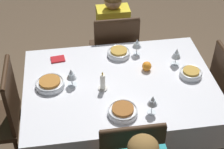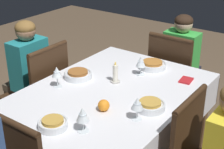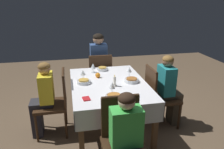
{
  "view_description": "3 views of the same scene",
  "coord_description": "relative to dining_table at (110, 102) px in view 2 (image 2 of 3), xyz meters",
  "views": [
    {
      "loc": [
        -0.34,
        -1.91,
        2.43
      ],
      "look_at": [
        -0.06,
        -0.01,
        0.84
      ],
      "focal_mm": 55.0,
      "sensor_mm": 36.0,
      "label": 1
    },
    {
      "loc": [
        1.68,
        1.23,
        1.83
      ],
      "look_at": [
        -0.09,
        -0.05,
        0.82
      ],
      "focal_mm": 55.0,
      "sensor_mm": 36.0,
      "label": 2
    },
    {
      "loc": [
        -2.76,
        0.53,
        1.87
      ],
      "look_at": [
        -0.01,
        -0.04,
        0.86
      ],
      "focal_mm": 35.0,
      "sensor_mm": 36.0,
      "label": 3
    }
  ],
  "objects": [
    {
      "name": "candle_centerpiece",
      "position": [
        -0.14,
        -0.05,
        0.15
      ],
      "size": [
        0.07,
        0.07,
        0.16
      ],
      "color": "beige",
      "rests_on": "dining_table"
    },
    {
      "name": "orange_fruit",
      "position": [
        0.23,
        0.12,
        0.12
      ],
      "size": [
        0.07,
        0.07,
        0.07
      ],
      "primitive_type": "sphere",
      "color": "orange",
      "rests_on": "dining_table"
    },
    {
      "name": "bowl_south",
      "position": [
        -0.03,
        -0.32,
        0.11
      ],
      "size": [
        0.21,
        0.21,
        0.06
      ],
      "color": "silver",
      "rests_on": "dining_table"
    },
    {
      "name": "bowl_west",
      "position": [
        -0.52,
        0.04,
        0.11
      ],
      "size": [
        0.22,
        0.22,
        0.06
      ],
      "color": "silver",
      "rests_on": "dining_table"
    },
    {
      "name": "wine_glass_south",
      "position": [
        0.16,
        -0.34,
        0.19
      ],
      "size": [
        0.07,
        0.07,
        0.15
      ],
      "color": "white",
      "rests_on": "dining_table"
    },
    {
      "name": "wine_glass_west",
      "position": [
        -0.36,
        0.03,
        0.19
      ],
      "size": [
        0.07,
        0.07,
        0.15
      ],
      "color": "white",
      "rests_on": "dining_table"
    },
    {
      "name": "person_child_green",
      "position": [
        -1.11,
        0.03,
        -0.08
      ],
      "size": [
        0.33,
        0.3,
        1.06
      ],
      "rotation": [
        0.0,
        0.0,
        -1.57
      ],
      "color": "#282833",
      "rests_on": "ground_plane"
    },
    {
      "name": "bowl_north",
      "position": [
        0.05,
        0.34,
        0.11
      ],
      "size": [
        0.19,
        0.19,
        0.06
      ],
      "color": "silver",
      "rests_on": "dining_table"
    },
    {
      "name": "wine_glass_east",
      "position": [
        0.47,
        0.16,
        0.19
      ],
      "size": [
        0.07,
        0.07,
        0.15
      ],
      "color": "white",
      "rests_on": "dining_table"
    },
    {
      "name": "wine_glass_north",
      "position": [
        0.19,
        0.34,
        0.19
      ],
      "size": [
        0.07,
        0.07,
        0.14
      ],
      "color": "white",
      "rests_on": "dining_table"
    },
    {
      "name": "bowl_east",
      "position": [
        0.55,
        0.0,
        0.11
      ],
      "size": [
        0.17,
        0.17,
        0.06
      ],
      "color": "silver",
      "rests_on": "dining_table"
    },
    {
      "name": "napkin_red_folded",
      "position": [
        -0.45,
        0.35,
        0.09
      ],
      "size": [
        0.12,
        0.09,
        0.01
      ],
      "rotation": [
        0.0,
        0.0,
        0.12
      ],
      "color": "red",
      "rests_on": "dining_table"
    },
    {
      "name": "chair_west",
      "position": [
        -0.94,
        0.03,
        -0.15
      ],
      "size": [
        0.44,
        0.44,
        0.93
      ],
      "rotation": [
        0.0,
        0.0,
        -1.57
      ],
      "color": "#382314",
      "rests_on": "ground_plane"
    },
    {
      "name": "person_child_teal",
      "position": [
        -0.03,
        -0.9,
        -0.06
      ],
      "size": [
        0.3,
        0.33,
        1.09
      ],
      "color": "#4C4233",
      "rests_on": "ground_plane"
    },
    {
      "name": "chair_south",
      "position": [
        -0.03,
        -0.74,
        -0.15
      ],
      "size": [
        0.44,
        0.44,
        0.93
      ],
      "color": "#382314",
      "rests_on": "ground_plane"
    },
    {
      "name": "dining_table",
      "position": [
        0.0,
        0.0,
        0.0
      ],
      "size": [
        1.43,
        1.03,
        0.74
      ],
      "color": "silver",
      "rests_on": "ground_plane"
    }
  ]
}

